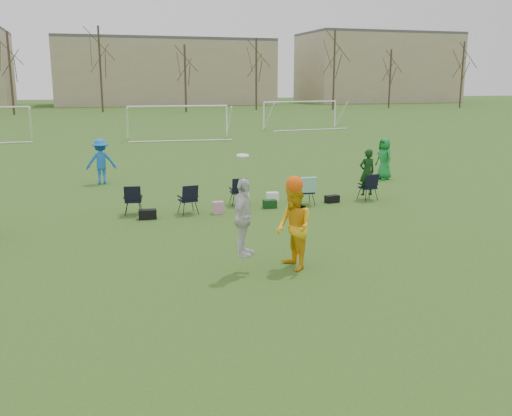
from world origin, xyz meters
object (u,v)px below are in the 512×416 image
object	(u,v)px
fielder_blue	(101,161)
center_contest	(276,223)
fielder_green_far	(384,159)
goal_right	(301,107)
goal_mid	(178,113)

from	to	relation	value
fielder_blue	center_contest	distance (m)	13.18
fielder_green_far	center_contest	world-z (taller)	center_contest
fielder_blue	goal_right	size ratio (longest dim) A/B	0.26
goal_mid	goal_right	xyz separation A→B (m)	(12.00, 6.00, 0.00)
fielder_blue	goal_mid	bearing A→B (deg)	-111.01
fielder_blue	goal_right	bearing A→B (deg)	-129.28
center_contest	goal_right	world-z (taller)	center_contest
fielder_green_far	goal_mid	bearing A→B (deg)	-175.28
fielder_blue	fielder_green_far	xyz separation A→B (m)	(11.88, -2.43, -0.04)
center_contest	goal_mid	bearing A→B (deg)	84.85
fielder_green_far	goal_right	bearing A→B (deg)	155.50
center_contest	goal_mid	world-z (taller)	center_contest
goal_right	center_contest	bearing A→B (deg)	-119.98
goal_mid	fielder_green_far	bearing A→B (deg)	-70.18
center_contest	goal_mid	distance (m)	30.70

